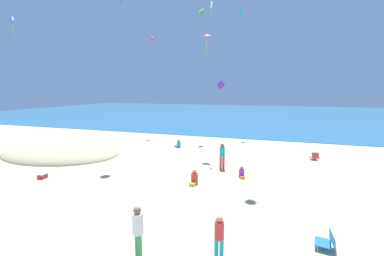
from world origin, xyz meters
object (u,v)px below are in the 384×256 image
kite_green (202,13)px  kite_magenta (206,35)px  kite_red (152,37)px  beach_chair_far_left (327,241)px  kite_white (211,5)px  person_4 (178,144)px  person_6 (222,154)px  person_7 (194,179)px  person_3 (219,235)px  kite_blue (12,19)px  cooler_box (42,176)px  kite_purple (221,85)px  kite_teal (240,12)px  beach_chair_near_camera (314,157)px  person_5 (138,229)px  person_2 (242,173)px

kite_green → kite_magenta: 7.79m
kite_red → beach_chair_far_left: bearing=-49.5°
kite_red → kite_white: (8.58, -7.00, 0.48)m
person_4 → kite_white: 11.88m
person_6 → person_7: (-0.95, -3.16, -0.69)m
person_3 → kite_magenta: 15.97m
person_7 → kite_green: bearing=-162.0°
person_3 → kite_blue: 18.61m
kite_blue → kite_magenta: (11.29, 7.05, -0.39)m
cooler_box → person_3: size_ratio=0.32×
person_4 → person_7: person_7 is taller
kite_white → kite_purple: kite_white is taller
person_7 → kite_green: (-3.50, 13.47, 12.80)m
kite_blue → kite_teal: kite_teal is taller
cooler_box → person_6: bearing=27.5°
beach_chair_near_camera → person_4: person_4 is taller
kite_white → kite_teal: bearing=85.5°
person_7 → kite_blue: kite_blue is taller
cooler_box → person_5: (9.22, -4.67, 0.87)m
kite_blue → beach_chair_far_left: bearing=-12.6°
person_4 → person_7: bearing=133.7°
beach_chair_far_left → person_2: (-3.57, 6.16, -0.04)m
person_2 → kite_teal: 20.30m
person_3 → person_7: (-2.68, 5.89, -0.55)m
person_7 → kite_magenta: 11.58m
kite_red → kite_teal: 10.25m
cooler_box → kite_green: 20.87m
person_4 → kite_teal: kite_teal is taller
person_5 → kite_blue: (-12.82, 6.54, 8.86)m
kite_red → kite_blue: size_ratio=0.74×
person_6 → kite_purple: 10.68m
beach_chair_far_left → kite_blue: bearing=-3.5°
person_4 → person_5: person_5 is taller
kite_red → kite_white: size_ratio=1.08×
kite_red → kite_teal: (9.38, 3.11, 2.73)m
kite_green → kite_white: kite_green is taller
beach_chair_far_left → person_5: bearing=32.0°
kite_white → kite_magenta: (-0.43, 0.23, -2.08)m
beach_chair_near_camera → kite_green: bearing=40.8°
person_7 → person_3: bearing=27.9°
kite_blue → kite_teal: 21.42m
beach_chair_far_left → person_3: person_3 is taller
beach_chair_near_camera → kite_blue: bearing=91.2°
person_2 → kite_magenta: kite_magenta is taller
kite_teal → kite_magenta: kite_teal is taller
person_3 → kite_green: kite_green is taller
kite_white → kite_blue: bearing=-149.8°
kite_teal → person_4: bearing=-115.9°
beach_chair_far_left → person_3: size_ratio=0.48×
kite_green → kite_white: bearing=-68.2°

